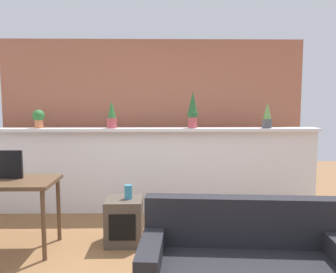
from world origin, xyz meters
TOP-DOWN VIEW (x-y plane):
  - divider_wall at (0.00, 2.00)m, footprint 4.61×0.16m
  - plant_shelf at (0.00, 1.96)m, footprint 4.61×0.29m
  - brick_wall_behind at (0.00, 2.60)m, footprint 4.61×0.10m
  - potted_plant_0 at (-1.55, 1.98)m, footprint 0.17×0.17m
  - potted_plant_1 at (-0.55, 1.94)m, footprint 0.13×0.13m
  - potted_plant_2 at (0.56, 1.95)m, footprint 0.14×0.14m
  - potted_plant_3 at (1.59, 1.94)m, footprint 0.13×0.13m
  - desk at (-1.53, 0.75)m, footprint 1.10×0.60m
  - side_cube_shelf at (-0.28, 0.91)m, footprint 0.40×0.41m
  - vase_on_shelf at (-0.23, 0.92)m, footprint 0.09×0.09m

SIDE VIEW (x-z plane):
  - side_cube_shelf at x=-0.28m, z-range 0.00..0.50m
  - vase_on_shelf at x=-0.23m, z-range 0.50..0.65m
  - divider_wall at x=0.00m, z-range 0.00..1.16m
  - desk at x=-1.53m, z-range 0.29..1.04m
  - plant_shelf at x=0.00m, z-range 1.16..1.20m
  - brick_wall_behind at x=0.00m, z-range 0.00..2.50m
  - potted_plant_0 at x=-1.55m, z-range 1.21..1.47m
  - potted_plant_3 at x=1.59m, z-range 1.18..1.54m
  - potted_plant_1 at x=-0.55m, z-range 1.19..1.56m
  - potted_plant_2 at x=0.56m, z-range 1.19..1.69m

